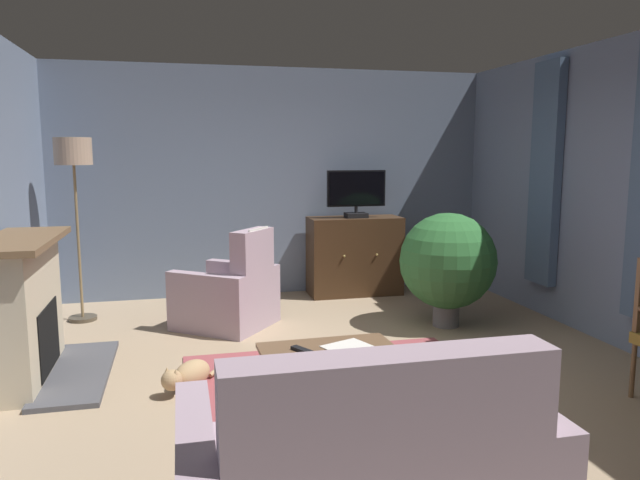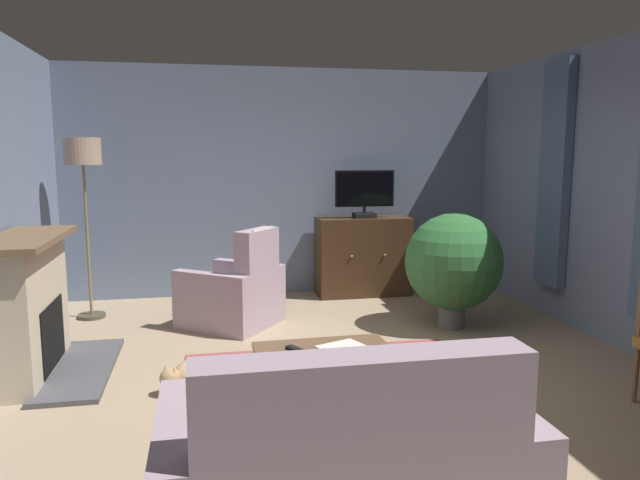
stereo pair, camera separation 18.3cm
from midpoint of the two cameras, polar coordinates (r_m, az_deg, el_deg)
name	(u,v)px [view 1 (the left image)]	position (r m, az deg, el deg)	size (l,w,h in m)	color
ground_plane	(337,378)	(4.90, 0.56, -13.07)	(5.95, 6.53, 0.04)	tan
wall_back	(276,182)	(7.53, -4.96, 5.52)	(5.95, 0.10, 2.80)	slate
wall_right_with_window	(640,195)	(5.86, 27.48, 3.80)	(0.10, 6.53, 2.80)	slate
curtain_panel_far	(545,174)	(6.78, 20.01, 5.92)	(0.10, 0.44, 2.35)	slate
rug_central	(345,390)	(4.61, 1.24, -14.17)	(2.35, 2.06, 0.01)	#9E474C
fireplace	(23,313)	(5.25, -27.40, -6.22)	(0.87, 1.42, 1.13)	#4C4C51
tv_cabinet	(355,258)	(7.49, 2.62, -1.69)	(1.15, 0.52, 0.97)	black
television	(356,192)	(7.34, 2.78, 4.56)	(0.73, 0.20, 0.58)	black
coffee_table	(330,359)	(4.02, -0.37, -11.29)	(0.92, 0.58, 0.48)	brown
tv_remote	(302,350)	(3.98, -3.09, -10.46)	(0.17, 0.05, 0.02)	black
folded_newspaper	(347,346)	(4.06, 1.27, -10.14)	(0.30, 0.22, 0.01)	silver
armchair_angled_to_table	(230,296)	(6.20, -9.47, -5.28)	(1.17, 1.16, 1.04)	#AD93A3
potted_plant_small_fern_corner	(448,262)	(6.18, 11.28, -2.06)	(0.98, 0.98, 1.17)	slate
cat	(188,375)	(4.73, -13.57, -12.44)	(0.52, 0.53, 0.23)	tan
floor_lamp	(74,168)	(6.70, -23.18, 6.38)	(0.37, 0.37, 1.92)	#4C4233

